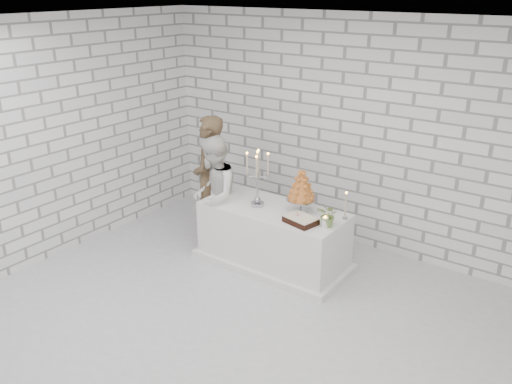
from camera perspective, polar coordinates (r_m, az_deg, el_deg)
name	(u,v)px	position (r m, az deg, el deg)	size (l,w,h in m)	color
ground	(245,331)	(5.65, -1.21, -14.59)	(6.00, 5.00, 0.01)	silver
ceiling	(242,24)	(4.58, -1.51, 17.38)	(6.00, 5.00, 0.01)	white
wall_back	(362,136)	(6.98, 11.18, 5.89)	(6.00, 0.01, 3.00)	white
wall_left	(48,142)	(7.06, -21.27, 4.99)	(0.01, 5.00, 3.00)	white
cake_table	(273,236)	(6.69, 1.82, -4.70)	(1.80, 0.80, 0.75)	white
groom	(209,180)	(7.16, -5.01, 1.32)	(0.63, 0.42, 1.74)	brown
bride	(214,196)	(6.86, -4.50, -0.40)	(0.75, 0.59, 1.55)	white
candelabra	(257,179)	(6.48, 0.16, 1.41)	(0.29, 0.29, 0.71)	#9D9EA7
croquembouche	(301,191)	(6.34, 4.84, 0.13)	(0.36, 0.36, 0.55)	#A5551E
chocolate_cake	(301,220)	(6.14, 4.76, -2.98)	(0.36, 0.25, 0.08)	black
pillar_candle	(325,222)	(6.06, 7.34, -3.23)	(0.08, 0.08, 0.12)	white
extra_taper	(346,206)	(6.27, 9.50, -1.51)	(0.06, 0.06, 0.32)	beige
flowers	(328,215)	(6.06, 7.70, -2.49)	(0.24, 0.21, 0.27)	#566B3A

